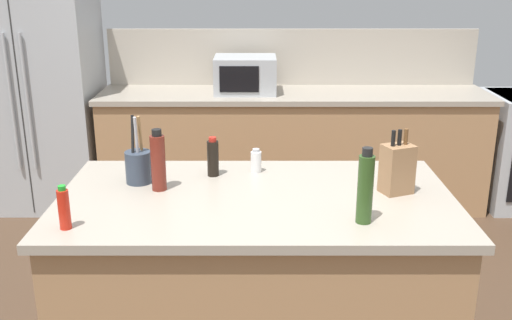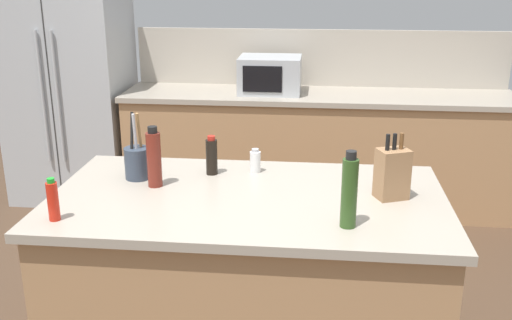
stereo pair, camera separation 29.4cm
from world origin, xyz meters
TOP-DOWN VIEW (x-y plane):
  - back_counter_run at (0.30, 2.20)m, footprint 3.07×0.66m
  - wall_backsplash at (0.30, 2.52)m, footprint 3.03×0.03m
  - kitchen_island at (0.00, 0.00)m, footprint 1.74×0.98m
  - refrigerator at (-1.74, 2.25)m, footprint 0.94×0.75m
  - microwave at (-0.08, 2.20)m, footprint 0.48×0.39m
  - knife_block at (0.62, 0.04)m, footprint 0.16×0.14m
  - utensil_crock at (-0.55, 0.17)m, footprint 0.12×0.12m
  - salt_shaker at (-0.00, 0.32)m, footprint 0.05×0.05m
  - vinegar_bottle at (-0.44, 0.08)m, footprint 0.07×0.07m
  - hot_sauce_bottle at (-0.73, -0.34)m, footprint 0.04×0.04m
  - olive_oil_bottle at (0.42, -0.28)m, footprint 0.06×0.06m
  - soy_sauce_bottle at (-0.21, 0.27)m, footprint 0.06×0.06m

SIDE VIEW (x-z plane):
  - back_counter_run at x=0.30m, z-range 0.00..0.94m
  - kitchen_island at x=0.00m, z-range 0.00..0.94m
  - refrigerator at x=-1.74m, z-range 0.00..1.86m
  - salt_shaker at x=0.00m, z-range 0.94..1.05m
  - utensil_crock at x=-0.55m, z-range 0.86..1.18m
  - hot_sauce_bottle at x=-0.73m, z-range 0.93..1.11m
  - soy_sauce_bottle at x=-0.21m, z-range 0.93..1.13m
  - knife_block at x=0.62m, z-range 0.91..1.20m
  - vinegar_bottle at x=-0.44m, z-range 0.93..1.21m
  - microwave at x=-0.08m, z-range 0.94..1.22m
  - olive_oil_bottle at x=0.42m, z-range 0.93..1.24m
  - wall_backsplash at x=0.30m, z-range 0.94..1.40m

